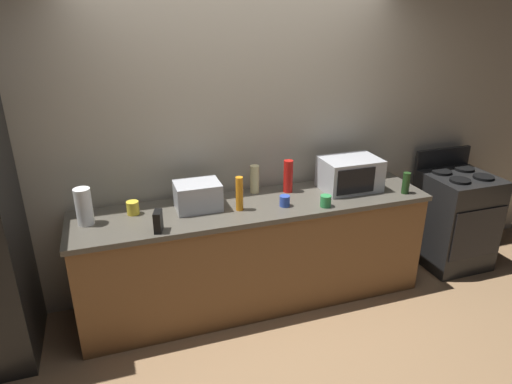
% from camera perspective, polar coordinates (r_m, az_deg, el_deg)
% --- Properties ---
extents(ground_plane, '(8.00, 8.00, 0.00)m').
position_cam_1_polar(ground_plane, '(3.69, 2.07, -16.82)').
color(ground_plane, '#93704C').
extents(back_wall, '(6.40, 0.10, 2.70)m').
position_cam_1_polar(back_wall, '(3.76, -2.01, 7.19)').
color(back_wall, '#B2A893').
rests_on(back_wall, ground_plane).
extents(counter_run, '(2.84, 0.64, 0.90)m').
position_cam_1_polar(counter_run, '(3.75, 0.00, -7.78)').
color(counter_run, brown).
rests_on(counter_run, ground_plane).
extents(stove_range, '(0.60, 0.61, 1.08)m').
position_cam_1_polar(stove_range, '(4.71, 23.78, -3.12)').
color(stove_range, black).
rests_on(stove_range, ground_plane).
extents(microwave, '(0.48, 0.35, 0.27)m').
position_cam_1_polar(microwave, '(3.87, 11.78, 2.26)').
color(microwave, '#B7BABF').
rests_on(microwave, counter_run).
extents(toaster_oven, '(0.34, 0.26, 0.21)m').
position_cam_1_polar(toaster_oven, '(3.45, -7.39, -0.47)').
color(toaster_oven, '#B7BABF').
rests_on(toaster_oven, counter_run).
extents(paper_towel_roll, '(0.12, 0.12, 0.27)m').
position_cam_1_polar(paper_towel_roll, '(3.39, -20.95, -1.74)').
color(paper_towel_roll, white).
rests_on(paper_towel_roll, counter_run).
extents(cordless_phone, '(0.08, 0.12, 0.15)m').
position_cam_1_polar(cordless_phone, '(3.16, -12.28, -3.64)').
color(cordless_phone, black).
rests_on(cordless_phone, counter_run).
extents(bottle_dish_soap, '(0.06, 0.06, 0.27)m').
position_cam_1_polar(bottle_dish_soap, '(3.39, -2.11, -0.22)').
color(bottle_dish_soap, orange).
rests_on(bottle_dish_soap, counter_run).
extents(bottle_hand_soap, '(0.08, 0.08, 0.23)m').
position_cam_1_polar(bottle_hand_soap, '(3.72, -0.18, 1.64)').
color(bottle_hand_soap, beige).
rests_on(bottle_hand_soap, counter_run).
extents(bottle_wine, '(0.06, 0.06, 0.18)m').
position_cam_1_polar(bottle_wine, '(3.91, 18.44, 1.08)').
color(bottle_wine, '#1E3F19').
rests_on(bottle_wine, counter_run).
extents(bottle_hot_sauce, '(0.08, 0.08, 0.27)m').
position_cam_1_polar(bottle_hot_sauce, '(3.74, 4.09, 2.00)').
color(bottle_hot_sauce, red).
rests_on(bottle_hot_sauce, counter_run).
extents(mug_green, '(0.09, 0.09, 0.09)m').
position_cam_1_polar(mug_green, '(3.52, 8.81, -1.14)').
color(mug_green, '#2D8C47').
rests_on(mug_green, counter_run).
extents(mug_blue, '(0.08, 0.08, 0.09)m').
position_cam_1_polar(mug_blue, '(3.49, 3.65, -1.14)').
color(mug_blue, '#2D4CB2').
rests_on(mug_blue, counter_run).
extents(mug_yellow, '(0.09, 0.09, 0.10)m').
position_cam_1_polar(mug_yellow, '(3.47, -15.32, -1.94)').
color(mug_yellow, yellow).
rests_on(mug_yellow, counter_run).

